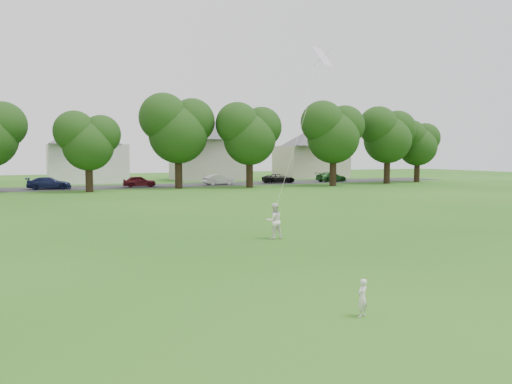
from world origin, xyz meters
name	(u,v)px	position (x,y,z in m)	size (l,w,h in m)	color
ground	(283,276)	(0.00, 0.00, 0.00)	(160.00, 160.00, 0.00)	#1D5112
street	(98,187)	(0.00, 42.00, 0.01)	(90.00, 7.00, 0.01)	#2D2D30
toddler	(362,298)	(-0.15, -3.96, 0.42)	(0.31, 0.20, 0.84)	silver
older_boy	(274,221)	(2.60, 5.79, 0.75)	(0.72, 0.56, 1.49)	white
kite	(298,135)	(3.60, 5.53, 4.31)	(1.60, 1.05, 7.05)	silver
tree_row	(109,126)	(0.38, 35.94, 6.16)	(81.29, 9.18, 10.30)	black
parked_cars	(103,182)	(0.40, 41.00, 0.61)	(61.54, 2.25, 1.24)	black
house_row	(94,145)	(0.89, 52.00, 4.68)	(77.54, 13.90, 9.89)	silver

